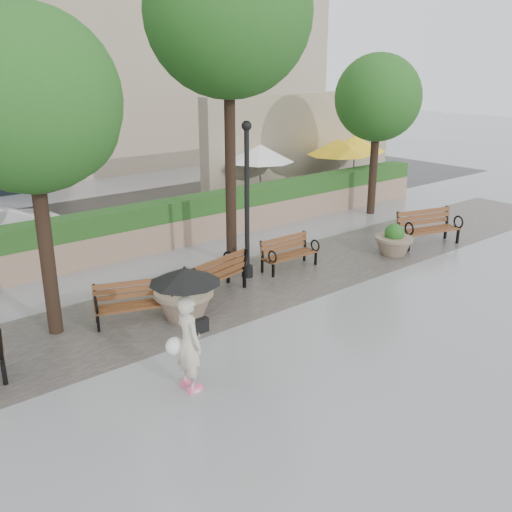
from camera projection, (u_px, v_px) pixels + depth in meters
ground at (309, 341)px, 11.06m from camera, size 100.00×100.00×0.00m
cobble_strip at (218, 295)px, 13.25m from camera, size 28.00×3.20×0.01m
hedge_wall at (134, 231)px, 15.96m from camera, size 24.00×0.80×1.35m
cafe_wall at (304, 143)px, 23.45m from camera, size 10.00×0.60×4.00m
cafe_hedge at (334, 190)px, 22.04m from camera, size 8.00×0.50×0.90m
asphalt_street at (78, 224)px, 19.10m from camera, size 40.00×7.00×0.00m
bench_1 at (134, 311)px, 11.79m from camera, size 1.68×1.13×0.85m
bench_2 at (212, 285)px, 13.07m from camera, size 1.96×1.11×1.00m
bench_3 at (289, 260)px, 14.87m from camera, size 1.58×0.65×0.84m
bench_4 at (428, 235)px, 16.85m from camera, size 2.02×1.24×1.02m
planter_left at (184, 299)px, 11.99m from camera, size 1.26×1.26×1.05m
planter_right at (394, 243)px, 15.98m from camera, size 1.06×1.06×0.89m
lamppost at (247, 212)px, 13.84m from camera, size 0.28×0.28×3.86m
tree_0 at (36, 107)px, 10.17m from camera, size 3.40×3.30×6.15m
tree_1 at (231, 20)px, 13.70m from camera, size 4.05×4.05×8.30m
tree_2 at (379, 101)px, 19.40m from camera, size 3.09×2.92×5.48m
patio_umb_white at (260, 154)px, 20.80m from camera, size 2.50×2.50×2.30m
patio_umb_yellow_a at (339, 147)px, 22.31m from camera, size 2.50×2.50×2.30m
patio_umb_yellow_b at (355, 144)px, 23.29m from camera, size 2.50×2.50×2.30m
car_right at (0, 226)px, 16.64m from camera, size 3.80×1.65×1.21m
pedestrian at (187, 317)px, 9.08m from camera, size 1.14×1.14×2.10m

